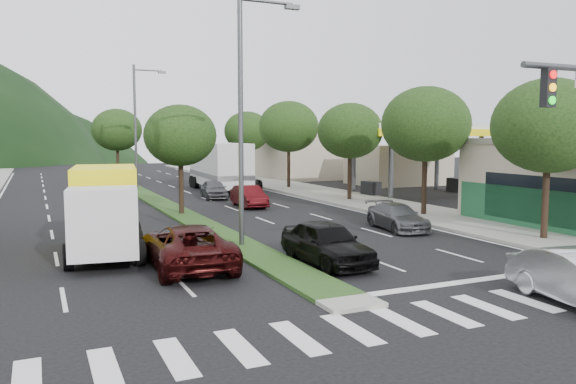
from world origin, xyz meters
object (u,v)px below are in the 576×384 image
car_queue_a (327,243)px  car_queue_d (244,182)px  tree_r_a (549,126)px  tree_r_b (426,124)px  tree_r_c (350,131)px  tree_r_d (289,127)px  motorhome (219,165)px  car_queue_b (397,217)px  tree_r_e (247,131)px  box_truck (105,213)px  suv_maroon (187,246)px  tree_med_near (180,136)px  car_queue_c (249,196)px  tree_med_far (117,130)px  streetlight_mid (138,121)px  streetlight_near (246,106)px  car_queue_e (214,189)px

car_queue_a → car_queue_d: 27.33m
tree_r_a → tree_r_b: tree_r_b is taller
tree_r_c → tree_r_d: size_ratio=0.90×
tree_r_c → motorhome: size_ratio=0.64×
car_queue_b → motorhome: (-1.93, 21.73, 1.44)m
tree_r_e → box_truck: bearing=-118.8°
suv_maroon → motorhome: 26.90m
tree_r_e → motorhome: size_ratio=0.66×
suv_maroon → car_queue_d: bearing=-111.4°
tree_r_e → tree_med_near: tree_r_e is taller
tree_r_d → tree_med_near: tree_r_d is taller
car_queue_c → tree_r_b: bearing=-43.9°
tree_r_c → car_queue_d: bearing=109.7°
tree_r_d → car_queue_d: size_ratio=1.48×
tree_r_a → car_queue_a: tree_r_a is taller
tree_r_c → car_queue_c: tree_r_c is taller
tree_r_a → tree_r_b: 8.00m
tree_r_d → car_queue_b: tree_r_d is taller
car_queue_c → tree_r_e: bearing=73.5°
tree_med_near → suv_maroon: 13.41m
tree_r_d → tree_r_e: tree_r_d is taller
car_queue_d → tree_med_far: bearing=127.5°
tree_med_far → car_queue_b: bearing=-76.9°
tree_med_near → tree_med_far: 26.01m
tree_r_b → car_queue_d: 19.41m
tree_r_c → car_queue_d: size_ratio=1.34×
tree_r_a → motorhome: bearing=102.3°
car_queue_b → tree_r_e: bearing=90.5°
motorhome → suv_maroon: bearing=-106.4°
tree_r_a → car_queue_a: bearing=180.0°
tree_med_far → streetlight_mid: 11.02m
motorhome → box_truck: bearing=-114.2°
tree_med_near → car_queue_d: 15.45m
car_queue_c → box_truck: box_truck is taller
tree_r_d → tree_r_b: bearing=-90.0°
streetlight_mid → box_truck: 24.90m
motorhome → car_queue_a: bearing=-96.4°
tree_r_a → tree_r_e: size_ratio=0.99×
tree_med_far → car_queue_c: bearing=-78.9°
tree_r_c → car_queue_d: (-3.78, 10.53, -4.07)m
tree_r_e → tree_r_c: bearing=-90.0°
car_queue_b → car_queue_d: size_ratio=0.87×
streetlight_near → motorhome: (5.99, 22.73, -3.53)m
tree_r_b → car_queue_e: size_ratio=1.79×
box_truck → tree_r_a: bearing=171.1°
tree_r_e → car_queue_e: 16.99m
tree_r_a → car_queue_d: size_ratio=1.37×
tree_med_near → tree_med_far: size_ratio=0.87×
tree_med_near → tree_r_d: bearing=45.0°
car_queue_a → car_queue_e: size_ratio=1.14×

